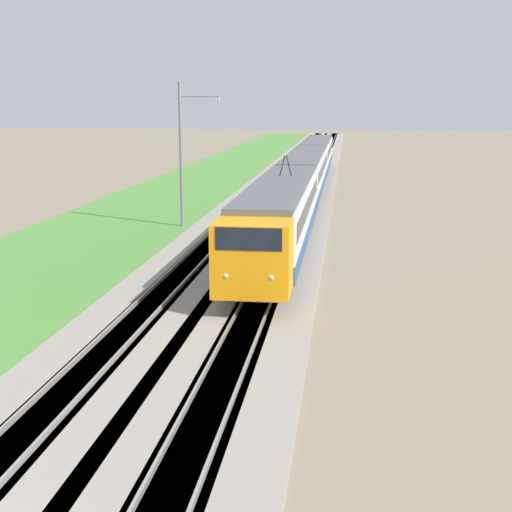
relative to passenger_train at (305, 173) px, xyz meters
name	(u,v)px	position (x,y,z in m)	size (l,w,h in m)	color
ballast_main	(260,195)	(2.70, 3.90, -2.16)	(240.00, 4.40, 0.30)	gray
ballast_adjacent	(307,196)	(2.70, 0.00, -2.16)	(240.00, 4.40, 0.30)	gray
track_main	(260,195)	(2.70, 3.90, -2.15)	(240.00, 1.57, 0.45)	#4C4238
track_adjacent	(307,196)	(2.70, 0.00, -2.15)	(240.00, 1.57, 0.45)	#4C4238
grass_verge	(193,195)	(2.70, 9.62, -2.25)	(240.00, 13.54, 0.12)	#4C8438
passenger_train	(305,173)	(0.00, 0.00, 0.00)	(64.60, 2.87, 4.96)	orange
catenary_mast_mid	(182,154)	(-12.77, 6.84, 2.31)	(0.22, 2.56, 8.95)	slate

